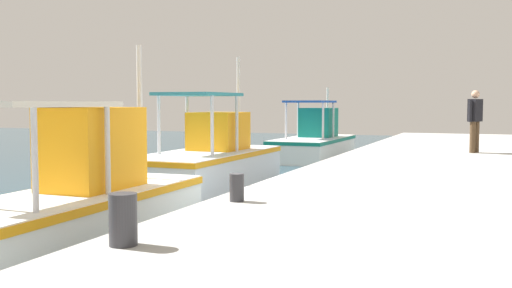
# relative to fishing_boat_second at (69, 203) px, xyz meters

# --- Properties ---
(fishing_boat_second) EXTENTS (5.73, 1.83, 3.22)m
(fishing_boat_second) POSITION_rel_fishing_boat_second_xyz_m (0.00, 0.00, 0.00)
(fishing_boat_second) COLOR white
(fishing_boat_second) RESTS_ON ground
(fishing_boat_third) EXTENTS (5.30, 2.13, 3.48)m
(fishing_boat_third) POSITION_rel_fishing_boat_second_xyz_m (6.48, 0.82, 0.00)
(fishing_boat_third) COLOR white
(fishing_boat_third) RESTS_ON ground
(fishing_boat_fourth) EXTENTS (5.40, 2.14, 2.82)m
(fishing_boat_fourth) POSITION_rel_fishing_boat_second_xyz_m (15.05, 0.47, -0.02)
(fishing_boat_fourth) COLOR white
(fishing_boat_fourth) RESTS_ON ground
(fisherman_standing) EXTENTS (0.57, 0.40, 1.73)m
(fisherman_standing) POSITION_rel_fishing_boat_second_xyz_m (10.32, -5.48, 1.08)
(fisherman_standing) COLOR #4C3823
(fisherman_standing) RESTS_ON quay_pier
(mooring_bollard_third) EXTENTS (0.28, 0.28, 0.51)m
(mooring_bollard_third) POSITION_rel_fishing_boat_second_xyz_m (-2.39, -2.59, 0.38)
(mooring_bollard_third) COLOR #333338
(mooring_bollard_third) RESTS_ON quay_pier
(mooring_bollard_fourth) EXTENTS (0.21, 0.21, 0.39)m
(mooring_bollard_fourth) POSITION_rel_fishing_boat_second_xyz_m (0.40, -2.59, 0.32)
(mooring_bollard_fourth) COLOR #333338
(mooring_bollard_fourth) RESTS_ON quay_pier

